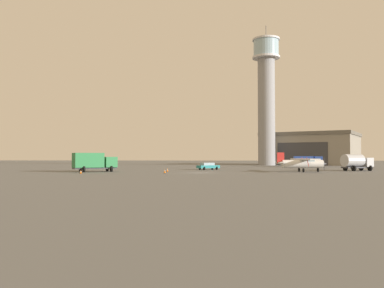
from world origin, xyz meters
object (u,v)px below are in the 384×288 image
truck_fuel_tanker_silver (356,162)px  car_teal (208,166)px  traffic_cone_near_left (165,171)px  truck_box_green (94,161)px  traffic_cone_near_right (81,172)px  airplane_white (302,163)px  traffic_cone_mid_apron (167,170)px  control_tower (266,93)px  truck_box_blue (307,161)px

truck_fuel_tanker_silver → car_teal: truck_fuel_tanker_silver is taller
traffic_cone_near_left → truck_box_green: bearing=160.8°
traffic_cone_near_right → airplane_white: bearing=15.3°
traffic_cone_near_right → traffic_cone_mid_apron: (12.01, 8.19, 0.04)m
truck_box_green → truck_fuel_tanker_silver: 46.31m
control_tower → truck_box_green: bearing=-123.4°
traffic_cone_mid_apron → truck_box_green: bearing=-175.7°
airplane_white → car_teal: bearing=143.4°
control_tower → traffic_cone_near_left: 65.18m
truck_fuel_tanker_silver → traffic_cone_mid_apron: bearing=167.4°
control_tower → airplane_white: 54.62m
traffic_cone_near_left → traffic_cone_near_right: traffic_cone_near_left is taller
car_teal → truck_box_green: bearing=179.3°
truck_box_green → truck_fuel_tanker_silver: truck_box_green is taller
truck_box_green → truck_fuel_tanker_silver: bearing=-24.0°
traffic_cone_near_left → truck_box_blue: bearing=52.6°
truck_box_blue → traffic_cone_near_left: bearing=-124.6°
traffic_cone_mid_apron → traffic_cone_near_left: bearing=-86.9°
traffic_cone_near_right → traffic_cone_mid_apron: bearing=34.3°
control_tower → traffic_cone_mid_apron: size_ratio=65.49×
control_tower → truck_box_green: 66.54m
truck_box_green → traffic_cone_near_left: bearing=-53.0°
truck_box_green → car_teal: 22.28m
airplane_white → traffic_cone_near_right: size_ratio=19.92×
car_teal → traffic_cone_near_right: size_ratio=8.25×
control_tower → truck_box_blue: (7.93, -17.99, -19.84)m
airplane_white → truck_box_green: size_ratio=1.51×
airplane_white → traffic_cone_near_right: airplane_white is taller
control_tower → truck_box_blue: size_ratio=6.02×
truck_box_blue → truck_box_green: (-42.94, -35.07, 0.19)m
truck_fuel_tanker_silver → traffic_cone_near_left: truck_fuel_tanker_silver is taller
truck_fuel_tanker_silver → car_teal: size_ratio=1.32×
truck_fuel_tanker_silver → traffic_cone_near_right: (-45.24, -15.06, -1.36)m
truck_box_blue → traffic_cone_near_right: 60.03m
control_tower → airplane_white: bearing=-90.1°
airplane_white → traffic_cone_mid_apron: airplane_white is taller
control_tower → traffic_cone_mid_apron: bearing=-113.4°
truck_box_green → car_teal: size_ratio=1.59×
car_teal → traffic_cone_near_right: (-18.50, -19.01, -0.47)m
control_tower → truck_fuel_tanker_silver: size_ratio=6.90×
truck_fuel_tanker_silver → car_teal: bearing=147.3°
airplane_white → truck_box_green: bearing=177.8°
control_tower → truck_box_blue: control_tower is taller
truck_box_green → truck_fuel_tanker_silver: size_ratio=1.21×
truck_box_green → traffic_cone_mid_apron: truck_box_green is taller
car_teal → control_tower: bearing=36.2°
car_teal → traffic_cone_mid_apron: car_teal is taller
traffic_cone_near_left → traffic_cone_mid_apron: traffic_cone_mid_apron is taller
truck_box_green → traffic_cone_mid_apron: size_ratio=11.48×
truck_box_green → traffic_cone_near_left: 13.53m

